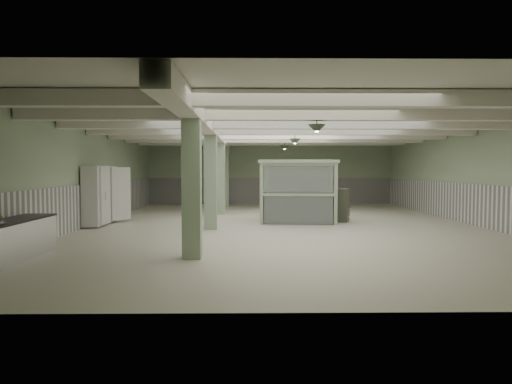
{
  "coord_description": "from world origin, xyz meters",
  "views": [
    {
      "loc": [
        -1.18,
        -16.42,
        2.07
      ],
      "look_at": [
        -0.97,
        -1.69,
        1.3
      ],
      "focal_mm": 32.0,
      "sensor_mm": 36.0,
      "label": 1
    }
  ],
  "objects": [
    {
      "name": "wall_right",
      "position": [
        7.0,
        0.0,
        1.8
      ],
      "size": [
        0.02,
        20.0,
        3.6
      ],
      "primitive_type": "cube",
      "color": "#A0B893",
      "rests_on": "floor"
    },
    {
      "name": "beam_b",
      "position": [
        0.0,
        -5.0,
        3.42
      ],
      "size": [
        13.9,
        0.35,
        0.32
      ],
      "primitive_type": "cube",
      "color": "silver",
      "rests_on": "ceiling"
    },
    {
      "name": "filing_cabinet",
      "position": [
        2.44,
        1.08,
        0.64
      ],
      "size": [
        0.59,
        0.7,
        1.28
      ],
      "primitive_type": "cube",
      "rotation": [
        0.0,
        0.0,
        -0.35
      ],
      "color": "#505244",
      "rests_on": "floor"
    },
    {
      "name": "floor",
      "position": [
        0.0,
        0.0,
        0.0
      ],
      "size": [
        20.0,
        20.0,
        0.0
      ],
      "primitive_type": "plane",
      "color": "silver",
      "rests_on": "ground"
    },
    {
      "name": "guard_booth",
      "position": [
        0.71,
        1.32,
        1.64
      ],
      "size": [
        3.17,
        2.77,
        2.39
      ],
      "rotation": [
        0.0,
        0.0,
        -0.09
      ],
      "color": "#A6BD97",
      "rests_on": "floor"
    },
    {
      "name": "wall_front",
      "position": [
        0.0,
        -10.0,
        1.8
      ],
      "size": [
        14.0,
        0.02,
        3.6
      ],
      "primitive_type": "cube",
      "color": "#A0B893",
      "rests_on": "floor"
    },
    {
      "name": "pendant_mid",
      "position": [
        0.5,
        0.5,
        3.05
      ],
      "size": [
        0.44,
        0.44,
        0.22
      ],
      "primitive_type": "cone",
      "rotation": [
        3.14,
        0.0,
        0.0
      ],
      "color": "#2E3B2C",
      "rests_on": "ceiling"
    },
    {
      "name": "beam_a",
      "position": [
        0.0,
        -7.5,
        3.42
      ],
      "size": [
        13.9,
        0.35,
        0.32
      ],
      "primitive_type": "cube",
      "color": "silver",
      "rests_on": "ceiling"
    },
    {
      "name": "column_c",
      "position": [
        -2.5,
        4.0,
        1.8
      ],
      "size": [
        0.42,
        0.42,
        3.6
      ],
      "primitive_type": "cube",
      "color": "#97B08D",
      "rests_on": "floor"
    },
    {
      "name": "pendant_front",
      "position": [
        0.5,
        -5.0,
        3.05
      ],
      "size": [
        0.44,
        0.44,
        0.22
      ],
      "primitive_type": "cone",
      "rotation": [
        3.14,
        0.0,
        0.0
      ],
      "color": "#2E3B2C",
      "rests_on": "ceiling"
    },
    {
      "name": "beam_e",
      "position": [
        0.0,
        2.5,
        3.42
      ],
      "size": [
        13.9,
        0.35,
        0.32
      ],
      "primitive_type": "cube",
      "color": "silver",
      "rests_on": "ceiling"
    },
    {
      "name": "column_a",
      "position": [
        -2.5,
        -6.0,
        1.8
      ],
      "size": [
        0.42,
        0.42,
        3.6
      ],
      "primitive_type": "cube",
      "color": "#97B08D",
      "rests_on": "floor"
    },
    {
      "name": "beam_d",
      "position": [
        0.0,
        0.0,
        3.42
      ],
      "size": [
        13.9,
        0.35,
        0.32
      ],
      "primitive_type": "cube",
      "color": "silver",
      "rests_on": "ceiling"
    },
    {
      "name": "beam_f",
      "position": [
        0.0,
        5.0,
        3.42
      ],
      "size": [
        13.9,
        0.35,
        0.32
      ],
      "primitive_type": "cube",
      "color": "silver",
      "rests_on": "ceiling"
    },
    {
      "name": "column_d",
      "position": [
        -2.5,
        8.0,
        1.8
      ],
      "size": [
        0.42,
        0.42,
        3.6
      ],
      "primitive_type": "cube",
      "color": "#97B08D",
      "rests_on": "floor"
    },
    {
      "name": "beam_g",
      "position": [
        0.0,
        7.5,
        3.42
      ],
      "size": [
        13.9,
        0.35,
        0.32
      ],
      "primitive_type": "cube",
      "color": "silver",
      "rests_on": "ceiling"
    },
    {
      "name": "wainscot_right",
      "position": [
        6.97,
        0.0,
        0.75
      ],
      "size": [
        0.05,
        19.9,
        1.5
      ],
      "primitive_type": "cube",
      "color": "white",
      "rests_on": "floor"
    },
    {
      "name": "wainscot_back",
      "position": [
        0.0,
        9.97,
        0.75
      ],
      "size": [
        13.9,
        0.05,
        1.5
      ],
      "primitive_type": "cube",
      "color": "white",
      "rests_on": "floor"
    },
    {
      "name": "beam_c",
      "position": [
        0.0,
        -2.5,
        3.42
      ],
      "size": [
        13.9,
        0.35,
        0.32
      ],
      "primitive_type": "cube",
      "color": "silver",
      "rests_on": "ceiling"
    },
    {
      "name": "column_b",
      "position": [
        -2.5,
        -1.0,
        1.8
      ],
      "size": [
        0.42,
        0.42,
        3.6
      ],
      "primitive_type": "cube",
      "color": "#97B08D",
      "rests_on": "floor"
    },
    {
      "name": "pendant_back",
      "position": [
        0.5,
        5.5,
        3.05
      ],
      "size": [
        0.44,
        0.44,
        0.22
      ],
      "primitive_type": "cone",
      "rotation": [
        3.14,
        0.0,
        0.0
      ],
      "color": "#2E3B2C",
      "rests_on": "ceiling"
    },
    {
      "name": "wall_left",
      "position": [
        -7.0,
        0.0,
        1.8
      ],
      "size": [
        0.02,
        20.0,
        3.6
      ],
      "primitive_type": "cube",
      "color": "#A0B893",
      "rests_on": "floor"
    },
    {
      "name": "walkin_cooler",
      "position": [
        -6.62,
        0.3,
        1.06
      ],
      "size": [
        1.01,
        2.3,
        2.11
      ],
      "color": "silver",
      "rests_on": "floor"
    },
    {
      "name": "girder",
      "position": [
        -2.5,
        0.0,
        3.38
      ],
      "size": [
        0.45,
        19.9,
        0.4
      ],
      "primitive_type": "cube",
      "color": "silver",
      "rests_on": "ceiling"
    },
    {
      "name": "wall_back",
      "position": [
        0.0,
        10.0,
        1.8
      ],
      "size": [
        14.0,
        0.02,
        3.6
      ],
      "primitive_type": "cube",
      "color": "#A0B893",
      "rests_on": "floor"
    },
    {
      "name": "ceiling",
      "position": [
        0.0,
        0.0,
        3.6
      ],
      "size": [
        14.0,
        20.0,
        0.02
      ],
      "primitive_type": "cube",
      "color": "silver",
      "rests_on": "wall_back"
    },
    {
      "name": "wainscot_left",
      "position": [
        -6.97,
        0.0,
        0.75
      ],
      "size": [
        0.05,
        19.9,
        1.5
      ],
      "primitive_type": "cube",
      "color": "white",
      "rests_on": "floor"
    }
  ]
}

